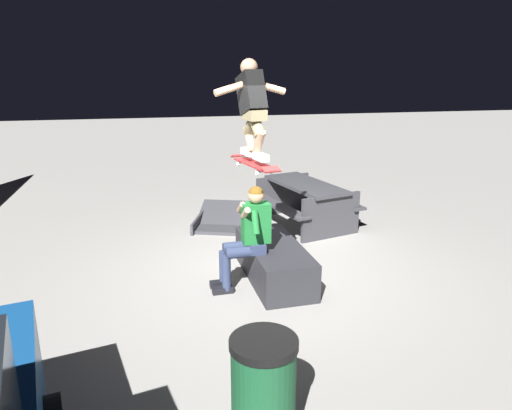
{
  "coord_description": "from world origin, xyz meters",
  "views": [
    {
      "loc": [
        -5.81,
        1.37,
        2.73
      ],
      "look_at": [
        -0.35,
        0.22,
        1.08
      ],
      "focal_mm": 33.6,
      "sensor_mm": 36.0,
      "label": 1
    }
  ],
  "objects_px": {
    "person_sitting_on_ledge": "(248,233)",
    "trash_bin": "(263,392)",
    "skater_airborne": "(252,104)",
    "kicker_ramp": "(223,221)",
    "skateboard": "(254,164)",
    "ledge_box_main": "(274,261)",
    "picnic_table_back": "(305,197)"
  },
  "relations": [
    {
      "from": "trash_bin",
      "to": "picnic_table_back",
      "type": "bearing_deg",
      "value": -20.77
    },
    {
      "from": "person_sitting_on_ledge",
      "to": "skater_airborne",
      "type": "xyz_separation_m",
      "value": [
        0.02,
        -0.06,
        1.56
      ]
    },
    {
      "from": "skater_airborne",
      "to": "kicker_ramp",
      "type": "relative_size",
      "value": 0.81
    },
    {
      "from": "skateboard",
      "to": "picnic_table_back",
      "type": "distance_m",
      "value": 2.86
    },
    {
      "from": "ledge_box_main",
      "to": "trash_bin",
      "type": "bearing_deg",
      "value": 164.59
    },
    {
      "from": "ledge_box_main",
      "to": "trash_bin",
      "type": "xyz_separation_m",
      "value": [
        -2.76,
        0.76,
        0.2
      ]
    },
    {
      "from": "person_sitting_on_ledge",
      "to": "kicker_ramp",
      "type": "xyz_separation_m",
      "value": [
        2.51,
        -0.03,
        -0.67
      ]
    },
    {
      "from": "picnic_table_back",
      "to": "trash_bin",
      "type": "distance_m",
      "value": 5.14
    },
    {
      "from": "picnic_table_back",
      "to": "trash_bin",
      "type": "height_order",
      "value": "trash_bin"
    },
    {
      "from": "kicker_ramp",
      "to": "picnic_table_back",
      "type": "bearing_deg",
      "value": -101.31
    },
    {
      "from": "skateboard",
      "to": "ledge_box_main",
      "type": "bearing_deg",
      "value": -55.6
    },
    {
      "from": "ledge_box_main",
      "to": "kicker_ramp",
      "type": "bearing_deg",
      "value": 8.53
    },
    {
      "from": "ledge_box_main",
      "to": "picnic_table_back",
      "type": "xyz_separation_m",
      "value": [
        2.05,
        -1.06,
        0.26
      ]
    },
    {
      "from": "kicker_ramp",
      "to": "skater_airborne",
      "type": "bearing_deg",
      "value": -179.26
    },
    {
      "from": "skater_airborne",
      "to": "kicker_ramp",
      "type": "xyz_separation_m",
      "value": [
        2.49,
        0.03,
        -2.22
      ]
    },
    {
      "from": "skater_airborne",
      "to": "kicker_ramp",
      "type": "distance_m",
      "value": 3.33
    },
    {
      "from": "person_sitting_on_ledge",
      "to": "picnic_table_back",
      "type": "bearing_deg",
      "value": -32.98
    },
    {
      "from": "ledge_box_main",
      "to": "skateboard",
      "type": "height_order",
      "value": "skateboard"
    },
    {
      "from": "skateboard",
      "to": "trash_bin",
      "type": "bearing_deg",
      "value": 169.87
    },
    {
      "from": "picnic_table_back",
      "to": "trash_bin",
      "type": "bearing_deg",
      "value": 159.23
    },
    {
      "from": "person_sitting_on_ledge",
      "to": "picnic_table_back",
      "type": "xyz_separation_m",
      "value": [
        2.23,
        -1.44,
        -0.23
      ]
    },
    {
      "from": "ledge_box_main",
      "to": "person_sitting_on_ledge",
      "type": "xyz_separation_m",
      "value": [
        -0.18,
        0.38,
        0.49
      ]
    },
    {
      "from": "person_sitting_on_ledge",
      "to": "trash_bin",
      "type": "relative_size",
      "value": 1.51
    },
    {
      "from": "ledge_box_main",
      "to": "skateboard",
      "type": "relative_size",
      "value": 1.56
    },
    {
      "from": "trash_bin",
      "to": "kicker_ramp",
      "type": "bearing_deg",
      "value": -4.62
    },
    {
      "from": "skater_airborne",
      "to": "person_sitting_on_ledge",
      "type": "bearing_deg",
      "value": 111.05
    },
    {
      "from": "skateboard",
      "to": "trash_bin",
      "type": "height_order",
      "value": "skateboard"
    },
    {
      "from": "kicker_ramp",
      "to": "trash_bin",
      "type": "height_order",
      "value": "trash_bin"
    },
    {
      "from": "kicker_ramp",
      "to": "person_sitting_on_ledge",
      "type": "bearing_deg",
      "value": 179.27
    },
    {
      "from": "person_sitting_on_ledge",
      "to": "kicker_ramp",
      "type": "relative_size",
      "value": 0.95
    },
    {
      "from": "person_sitting_on_ledge",
      "to": "skater_airborne",
      "type": "relative_size",
      "value": 1.17
    },
    {
      "from": "person_sitting_on_ledge",
      "to": "picnic_table_back",
      "type": "distance_m",
      "value": 2.66
    }
  ]
}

